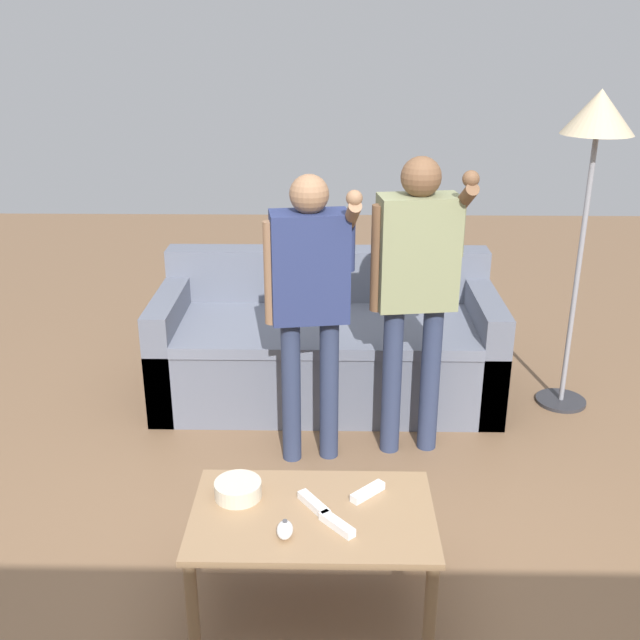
% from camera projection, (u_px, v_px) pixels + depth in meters
% --- Properties ---
extents(ground_plane, '(12.00, 12.00, 0.00)m').
position_uv_depth(ground_plane, '(324.00, 573.00, 2.93)').
color(ground_plane, brown).
extents(couch, '(1.91, 0.87, 0.79)m').
position_uv_depth(couch, '(327.00, 346.00, 4.29)').
color(couch, slate).
rests_on(couch, ground).
extents(coffee_table, '(0.87, 0.54, 0.40)m').
position_uv_depth(coffee_table, '(313.00, 525.00, 2.65)').
color(coffee_table, '#997551').
rests_on(coffee_table, ground).
extents(snack_bowl, '(0.17, 0.17, 0.06)m').
position_uv_depth(snack_bowl, '(238.00, 489.00, 2.71)').
color(snack_bowl, beige).
rests_on(snack_bowl, coffee_table).
extents(game_remote_nunchuk, '(0.06, 0.09, 0.05)m').
position_uv_depth(game_remote_nunchuk, '(285.00, 530.00, 2.50)').
color(game_remote_nunchuk, white).
rests_on(game_remote_nunchuk, coffee_table).
extents(floor_lamp, '(0.36, 0.36, 1.73)m').
position_uv_depth(floor_lamp, '(596.00, 135.00, 3.71)').
color(floor_lamp, '#2D2D33').
rests_on(floor_lamp, ground).
extents(player_right, '(0.45, 0.29, 1.48)m').
position_uv_depth(player_right, '(416.00, 275.00, 3.46)').
color(player_right, '#2D3856').
rests_on(player_right, ground).
extents(player_center, '(0.44, 0.28, 1.42)m').
position_uv_depth(player_center, '(310.00, 289.00, 3.40)').
color(player_center, '#2D3856').
rests_on(player_center, ground).
extents(game_remote_wand_near, '(0.12, 0.15, 0.03)m').
position_uv_depth(game_remote_wand_near, '(314.00, 504.00, 2.65)').
color(game_remote_wand_near, white).
rests_on(game_remote_wand_near, coffee_table).
extents(game_remote_wand_far, '(0.13, 0.14, 0.03)m').
position_uv_depth(game_remote_wand_far, '(337.00, 524.00, 2.54)').
color(game_remote_wand_far, white).
rests_on(game_remote_wand_far, coffee_table).
extents(game_remote_wand_spare, '(0.13, 0.13, 0.03)m').
position_uv_depth(game_remote_wand_spare, '(368.00, 492.00, 2.72)').
color(game_remote_wand_spare, white).
rests_on(game_remote_wand_spare, coffee_table).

